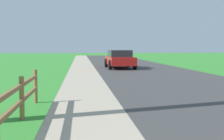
% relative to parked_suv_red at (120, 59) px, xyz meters
% --- Properties ---
extents(ground_plane, '(120.00, 120.00, 0.00)m').
position_rel_parked_suv_red_xyz_m(ground_plane, '(-1.95, 1.98, -0.75)').
color(ground_plane, '#338730').
extents(road_asphalt, '(7.00, 66.00, 0.01)m').
position_rel_parked_suv_red_xyz_m(road_asphalt, '(1.55, 3.98, -0.74)').
color(road_asphalt, '#3C3C3C').
rests_on(road_asphalt, ground).
extents(curb_concrete, '(6.00, 66.00, 0.01)m').
position_rel_parked_suv_red_xyz_m(curb_concrete, '(-4.95, 3.98, -0.74)').
color(curb_concrete, '#AD9F8A').
rests_on(curb_concrete, ground).
extents(grass_verge, '(5.00, 66.00, 0.00)m').
position_rel_parked_suv_red_xyz_m(grass_verge, '(-6.45, 3.98, -0.74)').
color(grass_verge, '#338730').
rests_on(grass_verge, ground).
extents(parked_suv_red, '(2.14, 4.77, 1.43)m').
position_rel_parked_suv_red_xyz_m(parked_suv_red, '(0.00, 0.00, 0.00)').
color(parked_suv_red, maroon).
rests_on(parked_suv_red, ground).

